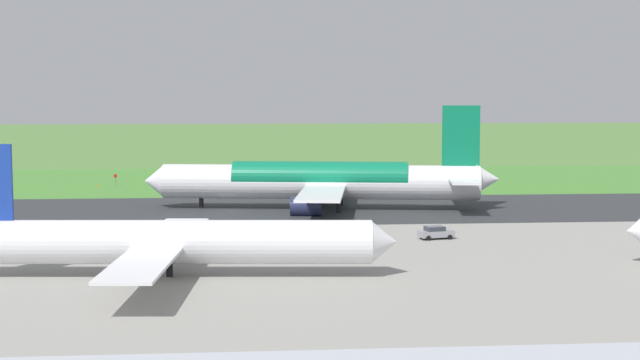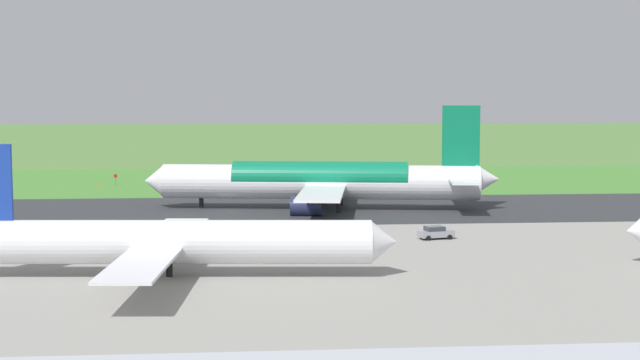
{
  "view_description": "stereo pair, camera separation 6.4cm",
  "coord_description": "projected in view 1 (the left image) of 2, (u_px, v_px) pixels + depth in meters",
  "views": [
    {
      "loc": [
        -2.55,
        136.24,
        17.5
      ],
      "look_at": [
        -13.99,
        0.0,
        4.5
      ],
      "focal_mm": 50.92,
      "sensor_mm": 36.0,
      "label": 1
    },
    {
      "loc": [
        -2.61,
        136.25,
        17.5
      ],
      "look_at": [
        -13.99,
        0.0,
        4.5
      ],
      "focal_mm": 50.92,
      "sensor_mm": 36.0,
      "label": 2
    }
  ],
  "objects": [
    {
      "name": "service_car_followme",
      "position": [
        436.0,
        232.0,
        109.32
      ],
      "size": [
        4.49,
        2.67,
        1.62
      ],
      "color": "gray",
      "rests_on": "ground"
    },
    {
      "name": "grass_verge_foreground",
      "position": [
        231.0,
        185.0,
        174.3
      ],
      "size": [
        600.0,
        80.0,
        0.04
      ],
      "primitive_type": "cube",
      "color": "#478534",
      "rests_on": "ground"
    },
    {
      "name": "traffic_cone_orange",
      "position": [
        98.0,
        185.0,
        171.08
      ],
      "size": [
        0.4,
        0.4,
        0.55
      ],
      "primitive_type": "cone",
      "color": "orange",
      "rests_on": "ground"
    },
    {
      "name": "apron_concrete",
      "position": [
        218.0,
        283.0,
        83.96
      ],
      "size": [
        440.0,
        110.0,
        0.05
      ],
      "primitive_type": "cube",
      "color": "gray",
      "rests_on": "ground"
    },
    {
      "name": "ground_plane",
      "position": [
        228.0,
        210.0,
        136.6
      ],
      "size": [
        800.0,
        800.0,
        0.0
      ],
      "primitive_type": "plane",
      "color": "#547F3D"
    },
    {
      "name": "runway_asphalt",
      "position": [
        228.0,
        210.0,
        136.59
      ],
      "size": [
        600.0,
        34.06,
        0.06
      ],
      "primitive_type": "cube",
      "color": "#2D3033",
      "rests_on": "ground"
    },
    {
      "name": "airliner_main",
      "position": [
        322.0,
        181.0,
        137.33
      ],
      "size": [
        54.05,
        44.4,
        15.88
      ],
      "color": "white",
      "rests_on": "ground"
    },
    {
      "name": "airliner_parked_mid",
      "position": [
        166.0,
        241.0,
        86.62
      ],
      "size": [
        43.8,
        35.86,
        12.78
      ],
      "color": "white",
      "rests_on": "ground"
    },
    {
      "name": "no_stopping_sign",
      "position": [
        115.0,
        179.0,
        171.19
      ],
      "size": [
        0.6,
        0.1,
        2.37
      ],
      "color": "slate",
      "rests_on": "ground"
    }
  ]
}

